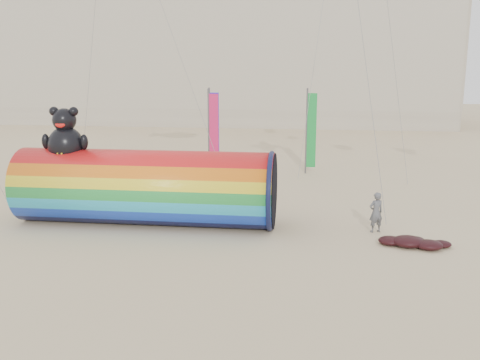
# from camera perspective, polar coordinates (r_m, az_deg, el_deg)

# --- Properties ---
(ground) EXTENTS (160.00, 160.00, 0.00)m
(ground) POSITION_cam_1_polar(r_m,az_deg,el_deg) (18.93, -2.11, -8.03)
(ground) COLOR #CCB58C
(ground) RESTS_ON ground
(hotel_building) EXTENTS (60.40, 15.40, 20.60)m
(hotel_building) POSITION_cam_1_polar(r_m,az_deg,el_deg) (65.33, -6.00, 15.39)
(hotel_building) COLOR #B7AD99
(hotel_building) RESTS_ON ground
(windsock_assembly) EXTENTS (10.71, 3.26, 4.94)m
(windsock_assembly) POSITION_cam_1_polar(r_m,az_deg,el_deg) (22.55, -10.05, -0.57)
(windsock_assembly) COLOR red
(windsock_assembly) RESTS_ON ground
(kite_handler) EXTENTS (0.70, 0.60, 1.63)m
(kite_handler) POSITION_cam_1_polar(r_m,az_deg,el_deg) (21.90, 14.30, -3.36)
(kite_handler) COLOR #525459
(kite_handler) RESTS_ON ground
(fabric_bundle) EXTENTS (2.62, 1.35, 0.41)m
(fabric_bundle) POSITION_cam_1_polar(r_m,az_deg,el_deg) (20.72, 18.01, -6.33)
(fabric_bundle) COLOR #34090C
(fabric_bundle) RESTS_ON ground
(festival_banners) EXTENTS (6.61, 1.57, 5.20)m
(festival_banners) POSITION_cam_1_polar(r_m,az_deg,el_deg) (32.54, 0.58, 5.27)
(festival_banners) COLOR #59595E
(festival_banners) RESTS_ON ground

